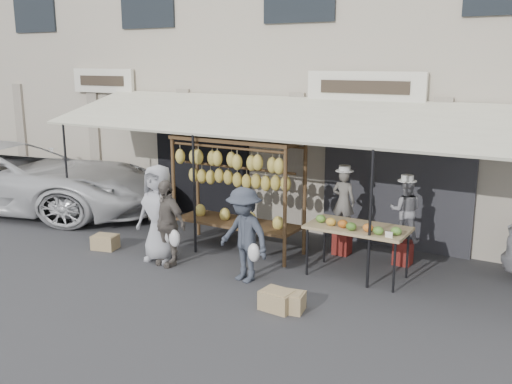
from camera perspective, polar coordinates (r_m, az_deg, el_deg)
ground_plane at (r=9.83m, az=-5.35°, el=-8.85°), size 90.00×90.00×0.00m
shophouse at (r=14.87m, az=9.55°, el=12.82°), size 24.00×6.15×7.30m
awning at (r=11.09m, az=1.37°, el=7.43°), size 10.00×2.35×2.92m
banana_rack at (r=10.90m, az=-2.04°, el=2.01°), size 2.60×0.90×2.24m
produce_table at (r=9.82m, az=10.08°, el=-3.63°), size 1.70×0.90×1.04m
vendor_left at (r=10.93m, az=8.75°, el=-0.93°), size 0.45×0.30×1.23m
vendor_right at (r=10.60m, az=14.72°, el=-1.80°), size 0.65×0.56×1.15m
customer_left at (r=10.65m, az=-9.68°, el=-2.11°), size 0.91×0.62×1.81m
customer_mid at (r=10.43m, az=-8.96°, el=-3.07°), size 0.97×0.52×1.58m
customer_right at (r=9.55m, az=-1.19°, el=-4.30°), size 1.16×0.83×1.62m
stool_left at (r=11.16m, az=8.60°, el=-5.07°), size 0.31×0.31×0.43m
stool_right at (r=10.83m, az=14.48°, el=-5.89°), size 0.40×0.40×0.44m
crate_near_a at (r=8.70m, az=2.18°, el=-10.76°), size 0.51×0.41×0.29m
crate_near_b at (r=8.68m, az=3.25°, el=-10.87°), size 0.53×0.44×0.28m
crate_far at (r=11.73m, az=-14.84°, el=-4.86°), size 0.54×0.46×0.28m
van at (r=15.57m, az=-24.10°, el=2.98°), size 6.47×4.20×2.49m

